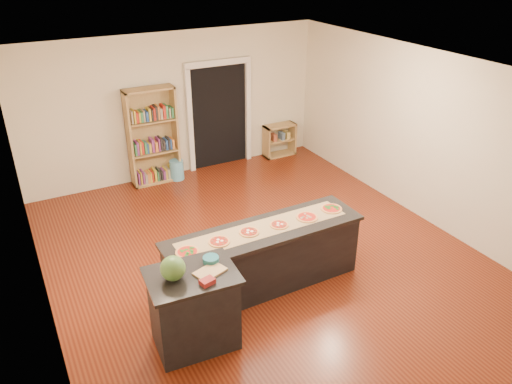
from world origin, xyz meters
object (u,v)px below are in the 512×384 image
waste_bin (177,170)px  side_counter (194,309)px  watermelon (173,268)px  kitchen_island (264,258)px  low_shelf (279,140)px  bookshelf (153,137)px

waste_bin → side_counter: bearing=-107.4°
waste_bin → watermelon: (-1.58, -4.39, 0.93)m
waste_bin → kitchen_island: bearing=-92.1°
low_shelf → waste_bin: low_shelf is taller
kitchen_island → low_shelf: size_ratio=3.86×
side_counter → waste_bin: 4.62m
watermelon → waste_bin: bearing=70.2°
side_counter → watermelon: (-0.20, 0.01, 0.63)m
watermelon → kitchen_island: bearing=21.5°
side_counter → waste_bin: bearing=77.0°
kitchen_island → side_counter: (-1.24, -0.58, 0.05)m
low_shelf → watermelon: size_ratio=2.55×
kitchen_island → waste_bin: kitchen_island is taller
kitchen_island → low_shelf: 4.69m
kitchen_island → waste_bin: (0.14, 3.82, -0.25)m
bookshelf → watermelon: bookshelf is taller
kitchen_island → bookshelf: bearing=93.2°
bookshelf → low_shelf: size_ratio=2.65×
low_shelf → kitchen_island: bearing=-123.2°
side_counter → kitchen_island: bearing=29.6°
watermelon → low_shelf: bearing=48.3°
side_counter → bookshelf: bookshelf is taller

